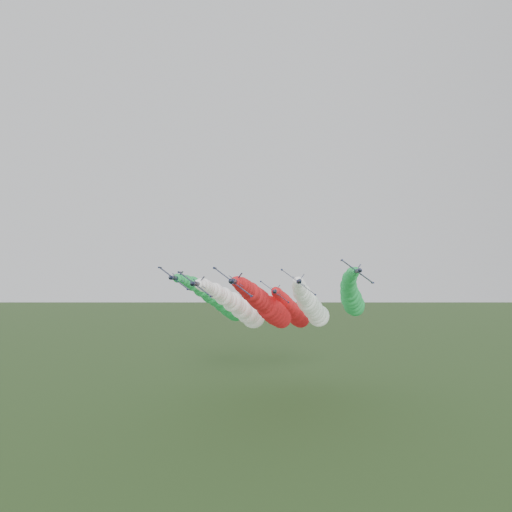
% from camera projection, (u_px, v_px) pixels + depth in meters
% --- Properties ---
extents(ground, '(3000.00, 3000.00, 0.00)m').
position_uv_depth(ground, '(259.00, 451.00, 105.22)').
color(ground, '#335324').
rests_on(ground, ground).
extents(jet_lead, '(14.07, 69.45, 16.13)m').
position_uv_depth(jet_lead, '(268.00, 307.00, 132.29)').
color(jet_lead, black).
rests_on(jet_lead, ground).
extents(jet_inner_left, '(14.83, 70.22, 16.90)m').
position_uv_depth(jet_inner_left, '(240.00, 308.00, 147.33)').
color(jet_inner_left, black).
rests_on(jet_inner_left, ground).
extents(jet_inner_right, '(14.50, 69.88, 16.56)m').
position_uv_depth(jet_inner_right, '(311.00, 306.00, 143.02)').
color(jet_inner_right, black).
rests_on(jet_inner_right, ground).
extents(jet_outer_left, '(14.69, 70.07, 16.76)m').
position_uv_depth(jet_outer_left, '(222.00, 302.00, 158.54)').
color(jet_outer_left, black).
rests_on(jet_outer_left, ground).
extents(jet_outer_right, '(14.13, 69.51, 16.20)m').
position_uv_depth(jet_outer_right, '(352.00, 297.00, 152.67)').
color(jet_outer_right, black).
rests_on(jet_outer_right, ground).
extents(jet_trail, '(14.39, 69.77, 16.45)m').
position_uv_depth(jet_trail, '(293.00, 310.00, 164.80)').
color(jet_trail, black).
rests_on(jet_trail, ground).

